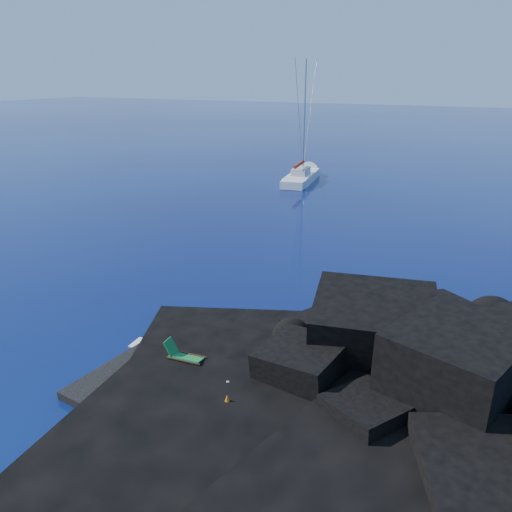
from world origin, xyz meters
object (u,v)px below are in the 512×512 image
Objects in this scene: sailboat at (301,181)px; deck_chair at (186,353)px; sunbather at (216,382)px; marker_cone at (227,401)px.

sailboat is 40.29m from deck_chair.
sailboat reaches higher than sunbather.
sailboat reaches higher than deck_chair.
deck_chair is at bearing 147.84° from sunbather.
deck_chair reaches higher than marker_cone.
sailboat is at bearing 107.96° from marker_cone.
sailboat is 42.77m from marker_cone.
sunbather is (1.88, -0.75, -0.37)m from deck_chair.
sailboat is at bearing 96.74° from sunbather.
sailboat is 24.44× the size of marker_cone.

